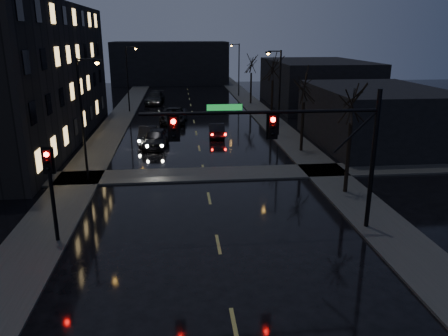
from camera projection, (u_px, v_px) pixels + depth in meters
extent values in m
cube|color=#2D2D2B|center=(113.00, 128.00, 45.17)|extent=(3.00, 140.00, 0.12)
cube|color=#2D2D2B|center=(274.00, 125.00, 46.86)|extent=(3.00, 140.00, 0.12)
cube|color=#2D2D2B|center=(205.00, 174.00, 30.33)|extent=(40.00, 3.00, 0.12)
cube|color=black|center=(6.00, 75.00, 37.88)|extent=(12.00, 30.00, 12.00)
cube|color=black|center=(375.00, 116.00, 38.28)|extent=(10.00, 14.00, 5.00)
cube|color=black|center=(316.00, 83.00, 59.19)|extent=(12.00, 18.00, 6.00)
cube|color=black|center=(170.00, 63.00, 85.44)|extent=(22.00, 10.00, 8.00)
cylinder|color=black|center=(373.00, 162.00, 21.04)|extent=(0.22, 0.22, 7.00)
cylinder|color=black|center=(262.00, 112.00, 19.76)|extent=(11.00, 0.16, 0.16)
cylinder|color=black|center=(356.00, 132.00, 20.50)|extent=(2.05, 0.10, 2.05)
cube|color=#0C591E|center=(225.00, 107.00, 19.52)|extent=(1.60, 0.04, 0.28)
cube|color=black|center=(174.00, 128.00, 19.55)|extent=(0.35, 0.28, 1.05)
sphere|color=#FF0705|center=(173.00, 122.00, 19.31)|extent=(0.22, 0.22, 0.22)
cube|color=black|center=(272.00, 126.00, 20.00)|extent=(0.35, 0.28, 1.05)
sphere|color=#FF0705|center=(273.00, 120.00, 19.75)|extent=(0.22, 0.22, 0.22)
cylinder|color=black|center=(53.00, 199.00, 19.93)|extent=(0.18, 0.18, 4.40)
cube|color=black|center=(48.00, 161.00, 19.40)|extent=(0.35, 0.28, 1.05)
sphere|color=#FF0705|center=(46.00, 155.00, 19.15)|extent=(0.22, 0.22, 0.22)
cylinder|color=black|center=(348.00, 159.00, 26.25)|extent=(0.24, 0.24, 4.40)
cylinder|color=black|center=(302.00, 127.00, 35.80)|extent=(0.24, 0.24, 4.12)
cylinder|color=black|center=(272.00, 102.00, 47.13)|extent=(0.24, 0.24, 4.68)
cylinder|color=black|center=(251.00, 89.00, 60.49)|extent=(0.24, 0.24, 4.29)
cylinder|color=black|center=(83.00, 122.00, 27.92)|extent=(0.16, 0.16, 8.00)
cylinder|color=black|center=(87.00, 59.00, 26.84)|extent=(1.20, 0.10, 0.10)
cube|color=black|center=(97.00, 61.00, 26.92)|extent=(0.50, 0.25, 0.15)
sphere|color=orange|center=(97.00, 63.00, 26.95)|extent=(0.28, 0.28, 0.28)
cylinder|color=black|center=(128.00, 80.00, 53.59)|extent=(0.16, 0.16, 8.00)
cylinder|color=black|center=(131.00, 47.00, 52.50)|extent=(1.20, 0.10, 0.10)
cube|color=black|center=(136.00, 48.00, 52.59)|extent=(0.50, 0.25, 0.15)
sphere|color=orange|center=(136.00, 49.00, 52.62)|extent=(0.28, 0.28, 0.28)
cylinder|color=black|center=(280.00, 94.00, 40.88)|extent=(0.16, 0.16, 8.00)
cylinder|color=black|center=(275.00, 51.00, 39.67)|extent=(1.20, 0.10, 0.10)
cube|color=black|center=(268.00, 52.00, 39.64)|extent=(0.50, 0.25, 0.15)
sphere|color=orange|center=(268.00, 53.00, 39.67)|extent=(0.28, 0.28, 0.28)
cylinder|color=black|center=(239.00, 70.00, 67.49)|extent=(0.16, 0.16, 8.00)
cylinder|color=black|center=(235.00, 44.00, 66.29)|extent=(1.20, 0.10, 0.10)
cube|color=black|center=(231.00, 45.00, 66.26)|extent=(0.50, 0.25, 0.15)
sphere|color=orange|center=(231.00, 46.00, 66.29)|extent=(0.28, 0.28, 0.28)
imported|color=black|center=(156.00, 138.00, 37.62)|extent=(2.49, 4.94, 1.62)
imported|color=black|center=(148.00, 135.00, 39.33)|extent=(1.53, 4.33, 1.42)
imported|color=black|center=(174.00, 115.00, 48.04)|extent=(3.16, 6.07, 1.63)
imported|color=black|center=(155.00, 98.00, 61.05)|extent=(2.85, 5.86, 1.64)
imported|color=black|center=(217.00, 130.00, 41.47)|extent=(1.63, 4.14, 1.34)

